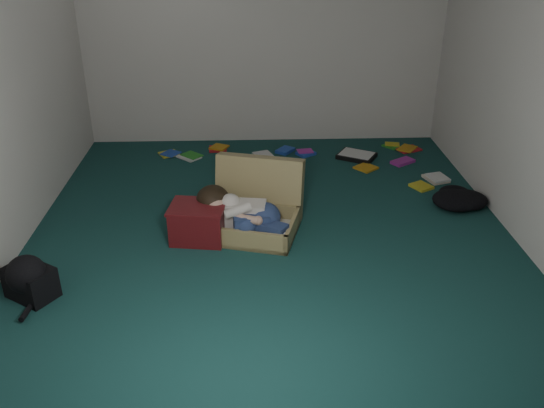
{
  "coord_description": "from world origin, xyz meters",
  "views": [
    {
      "loc": [
        -0.16,
        -4.2,
        2.39
      ],
      "look_at": [
        0.0,
        -0.15,
        0.35
      ],
      "focal_mm": 38.0,
      "sensor_mm": 36.0,
      "label": 1
    }
  ],
  "objects": [
    {
      "name": "clothing_pile",
      "position": [
        1.7,
        0.48,
        0.08
      ],
      "size": [
        0.5,
        0.42,
        0.15
      ],
      "primitive_type": null,
      "rotation": [
        0.0,
        0.0,
        0.05
      ],
      "color": "black",
      "rests_on": "floor"
    },
    {
      "name": "maroon_bin",
      "position": [
        -0.6,
        -0.07,
        0.15
      ],
      "size": [
        0.49,
        0.41,
        0.31
      ],
      "rotation": [
        0.0,
        0.0,
        -0.14
      ],
      "color": "#571115",
      "rests_on": "floor"
    },
    {
      "name": "floor",
      "position": [
        0.0,
        0.0,
        0.0
      ],
      "size": [
        4.5,
        4.5,
        0.0
      ],
      "primitive_type": "plane",
      "color": "#163F3C",
      "rests_on": "ground"
    },
    {
      "name": "backpack",
      "position": [
        -1.7,
        -0.82,
        0.12
      ],
      "size": [
        0.53,
        0.5,
        0.25
      ],
      "primitive_type": null,
      "rotation": [
        0.0,
        0.0,
        -0.58
      ],
      "color": "black",
      "rests_on": "floor"
    },
    {
      "name": "book_scatter",
      "position": [
        0.62,
        1.61,
        0.01
      ],
      "size": [
        2.97,
        1.36,
        0.02
      ],
      "color": "gold",
      "rests_on": "floor"
    },
    {
      "name": "wall_front",
      "position": [
        0.0,
        -2.25,
        1.3
      ],
      "size": [
        4.5,
        0.0,
        4.5
      ],
      "primitive_type": "plane",
      "rotation": [
        -1.57,
        0.0,
        0.0
      ],
      "color": "silver",
      "rests_on": "ground"
    },
    {
      "name": "paper_tray",
      "position": [
        1.0,
        1.64,
        0.03
      ],
      "size": [
        0.48,
        0.44,
        0.05
      ],
      "rotation": [
        0.0,
        0.0,
        -0.52
      ],
      "color": "black",
      "rests_on": "floor"
    },
    {
      "name": "suitcase",
      "position": [
        -0.14,
        0.14,
        0.17
      ],
      "size": [
        0.93,
        0.92,
        0.56
      ],
      "rotation": [
        0.0,
        0.0,
        -0.27
      ],
      "color": "tan",
      "rests_on": "floor"
    },
    {
      "name": "person",
      "position": [
        -0.24,
        -0.03,
        0.21
      ],
      "size": [
        0.77,
        0.55,
        0.35
      ],
      "rotation": [
        0.0,
        0.0,
        -0.27
      ],
      "color": "silver",
      "rests_on": "suitcase"
    },
    {
      "name": "wall_back",
      "position": [
        0.0,
        2.25,
        1.3
      ],
      "size": [
        4.5,
        0.0,
        4.5
      ],
      "primitive_type": "plane",
      "rotation": [
        1.57,
        0.0,
        0.0
      ],
      "color": "silver",
      "rests_on": "ground"
    },
    {
      "name": "wall_right",
      "position": [
        2.0,
        0.0,
        1.3
      ],
      "size": [
        0.0,
        4.5,
        4.5
      ],
      "primitive_type": "plane",
      "rotation": [
        1.57,
        0.0,
        -1.57
      ],
      "color": "silver",
      "rests_on": "ground"
    }
  ]
}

